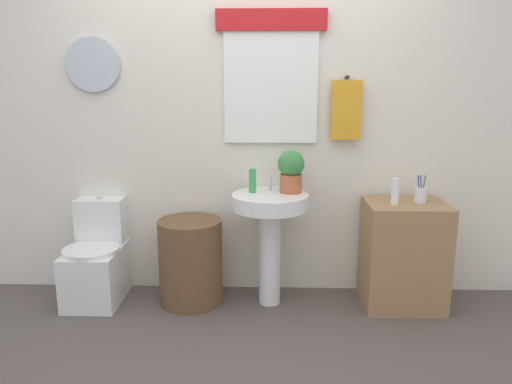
# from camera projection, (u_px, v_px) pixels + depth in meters

# --- Properties ---
(ground_plane) EXTENTS (8.00, 8.00, 0.00)m
(ground_plane) POSITION_uv_depth(u_px,v_px,m) (237.00, 372.00, 2.57)
(ground_plane) COLOR #564C47
(back_wall) EXTENTS (4.40, 0.18, 2.60)m
(back_wall) POSITION_uv_depth(u_px,v_px,m) (246.00, 113.00, 3.40)
(back_wall) COLOR silver
(back_wall) RESTS_ON ground_plane
(toilet) EXTENTS (0.38, 0.51, 0.72)m
(toilet) POSITION_uv_depth(u_px,v_px,m) (97.00, 262.00, 3.40)
(toilet) COLOR white
(toilet) RESTS_ON ground_plane
(laundry_hamper) EXTENTS (0.44, 0.44, 0.60)m
(laundry_hamper) POSITION_uv_depth(u_px,v_px,m) (191.00, 261.00, 3.34)
(laundry_hamper) COLOR brown
(laundry_hamper) RESTS_ON ground_plane
(pedestal_sink) EXTENTS (0.52, 0.52, 0.78)m
(pedestal_sink) POSITION_uv_depth(u_px,v_px,m) (270.00, 222.00, 3.26)
(pedestal_sink) COLOR white
(pedestal_sink) RESTS_ON ground_plane
(faucet) EXTENTS (0.03, 0.03, 0.10)m
(faucet) POSITION_uv_depth(u_px,v_px,m) (270.00, 183.00, 3.32)
(faucet) COLOR silver
(faucet) RESTS_ON pedestal_sink
(wooden_cabinet) EXTENTS (0.53, 0.44, 0.73)m
(wooden_cabinet) POSITION_uv_depth(u_px,v_px,m) (403.00, 254.00, 3.28)
(wooden_cabinet) COLOR #9E754C
(wooden_cabinet) RESTS_ON ground_plane
(soap_bottle) EXTENTS (0.05, 0.05, 0.17)m
(soap_bottle) POSITION_uv_depth(u_px,v_px,m) (253.00, 181.00, 3.25)
(soap_bottle) COLOR green
(soap_bottle) RESTS_ON pedestal_sink
(potted_plant) EXTENTS (0.18, 0.18, 0.29)m
(potted_plant) POSITION_uv_depth(u_px,v_px,m) (291.00, 170.00, 3.24)
(potted_plant) COLOR #AD5B38
(potted_plant) RESTS_ON pedestal_sink
(lotion_bottle) EXTENTS (0.05, 0.05, 0.17)m
(lotion_bottle) POSITION_uv_depth(u_px,v_px,m) (395.00, 191.00, 3.15)
(lotion_bottle) COLOR white
(lotion_bottle) RESTS_ON wooden_cabinet
(toothbrush_cup) EXTENTS (0.08, 0.08, 0.19)m
(toothbrush_cup) POSITION_uv_depth(u_px,v_px,m) (421.00, 194.00, 3.21)
(toothbrush_cup) COLOR silver
(toothbrush_cup) RESTS_ON wooden_cabinet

